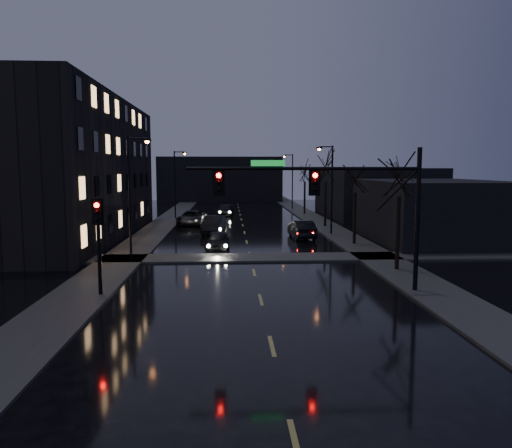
{
  "coord_description": "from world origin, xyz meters",
  "views": [
    {
      "loc": [
        -1.43,
        -14.33,
        6.03
      ],
      "look_at": [
        -0.07,
        10.74,
        3.2
      ],
      "focal_mm": 35.0,
      "sensor_mm": 36.0,
      "label": 1
    }
  ],
  "objects": [
    {
      "name": "tree_mid_a",
      "position": [
        8.4,
        24.0,
        5.83
      ],
      "size": [
        3.3,
        3.3,
        7.58
      ],
      "color": "black",
      "rests_on": "ground"
    },
    {
      "name": "apartment_block",
      "position": [
        -16.5,
        30.0,
        6.0
      ],
      "size": [
        12.0,
        30.0,
        12.0
      ],
      "primitive_type": "cube",
      "color": "black",
      "rests_on": "ground"
    },
    {
      "name": "far_block",
      "position": [
        -3.0,
        78.0,
        4.0
      ],
      "size": [
        22.0,
        10.0,
        8.0
      ],
      "primitive_type": "cube",
      "color": "black",
      "rests_on": "ground"
    },
    {
      "name": "streetlight_r_mid",
      "position": [
        7.58,
        30.0,
        4.77
      ],
      "size": [
        1.53,
        0.28,
        8.0
      ],
      "color": "black",
      "rests_on": "ground"
    },
    {
      "name": "oncoming_car_b",
      "position": [
        -2.84,
        31.69,
        0.8
      ],
      "size": [
        2.3,
        5.05,
        1.61
      ],
      "primitive_type": "imported",
      "rotation": [
        0.0,
        0.0,
        -0.13
      ],
      "color": "black",
      "rests_on": "ground"
    },
    {
      "name": "streetlight_l_far",
      "position": [
        -7.58,
        45.0,
        4.77
      ],
      "size": [
        1.53,
        0.28,
        8.0
      ],
      "color": "black",
      "rests_on": "ground"
    },
    {
      "name": "streetlight_l_near",
      "position": [
        -7.58,
        18.0,
        4.77
      ],
      "size": [
        1.53,
        0.28,
        8.0
      ],
      "color": "black",
      "rests_on": "ground"
    },
    {
      "name": "sidewalk_left",
      "position": [
        -8.5,
        35.0,
        0.06
      ],
      "size": [
        3.0,
        140.0,
        0.12
      ],
      "primitive_type": "cube",
      "color": "#2D2D2B",
      "rests_on": "ground"
    },
    {
      "name": "oncoming_car_a",
      "position": [
        -2.27,
        22.07,
        0.71
      ],
      "size": [
        1.76,
        4.18,
        1.41
      ],
      "primitive_type": "imported",
      "rotation": [
        0.0,
        0.0,
        -0.02
      ],
      "color": "black",
      "rests_on": "ground"
    },
    {
      "name": "commercial_right_far",
      "position": [
        17.0,
        48.0,
        3.0
      ],
      "size": [
        12.0,
        18.0,
        6.0
      ],
      "primitive_type": "cube",
      "color": "black",
      "rests_on": "ground"
    },
    {
      "name": "oncoming_car_d",
      "position": [
        -1.95,
        48.91,
        0.67
      ],
      "size": [
        2.43,
        4.79,
        1.33
      ],
      "primitive_type": "imported",
      "rotation": [
        0.0,
        0.0,
        -0.13
      ],
      "color": "black",
      "rests_on": "ground"
    },
    {
      "name": "commercial_right_near",
      "position": [
        15.5,
        26.0,
        2.5
      ],
      "size": [
        10.0,
        14.0,
        5.0
      ],
      "primitive_type": "cube",
      "color": "black",
      "rests_on": "ground"
    },
    {
      "name": "lead_car",
      "position": [
        4.81,
        27.97,
        0.78
      ],
      "size": [
        1.98,
        4.82,
        1.56
      ],
      "primitive_type": "imported",
      "rotation": [
        0.0,
        0.0,
        3.21
      ],
      "color": "black",
      "rests_on": "ground"
    },
    {
      "name": "tree_far",
      "position": [
        8.4,
        50.0,
        6.06
      ],
      "size": [
        3.43,
        3.43,
        7.88
      ],
      "color": "black",
      "rests_on": "ground"
    },
    {
      "name": "tree_mid_b",
      "position": [
        8.4,
        36.0,
        6.61
      ],
      "size": [
        3.74,
        3.74,
        8.59
      ],
      "color": "black",
      "rests_on": "ground"
    },
    {
      "name": "sidewalk_right",
      "position": [
        8.5,
        35.0,
        0.06
      ],
      "size": [
        3.0,
        140.0,
        0.12
      ],
      "primitive_type": "cube",
      "color": "#2D2D2B",
      "rests_on": "ground"
    },
    {
      "name": "tree_near",
      "position": [
        8.4,
        14.0,
        6.22
      ],
      "size": [
        3.52,
        3.52,
        8.08
      ],
      "color": "black",
      "rests_on": "ground"
    },
    {
      "name": "ground",
      "position": [
        0.0,
        0.0,
        0.0
      ],
      "size": [
        160.0,
        160.0,
        0.0
      ],
      "primitive_type": "plane",
      "color": "black",
      "rests_on": "ground"
    },
    {
      "name": "streetlight_r_far",
      "position": [
        7.58,
        58.0,
        4.77
      ],
      "size": [
        1.53,
        0.28,
        8.0
      ],
      "color": "black",
      "rests_on": "ground"
    },
    {
      "name": "signal_pole_left",
      "position": [
        -7.5,
        8.99,
        3.01
      ],
      "size": [
        0.35,
        0.41,
        4.53
      ],
      "color": "black",
      "rests_on": "ground"
    },
    {
      "name": "sidewalk_cross",
      "position": [
        0.0,
        18.5,
        0.06
      ],
      "size": [
        40.0,
        3.0,
        0.12
      ],
      "primitive_type": "cube",
      "color": "#2D2D2B",
      "rests_on": "ground"
    },
    {
      "name": "signal_mast",
      "position": [
        3.85,
        9.0,
        4.87
      ],
      "size": [
        11.11,
        0.41,
        7.0
      ],
      "color": "black",
      "rests_on": "ground"
    },
    {
      "name": "oncoming_car_c",
      "position": [
        -5.41,
        38.62,
        0.77
      ],
      "size": [
        3.09,
        5.75,
        1.53
      ],
      "primitive_type": "imported",
      "rotation": [
        0.0,
        0.0,
        -0.1
      ],
      "color": "black",
      "rests_on": "ground"
    }
  ]
}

